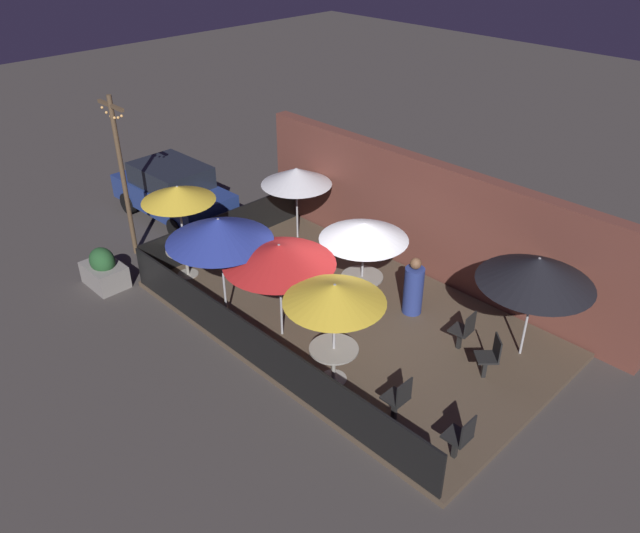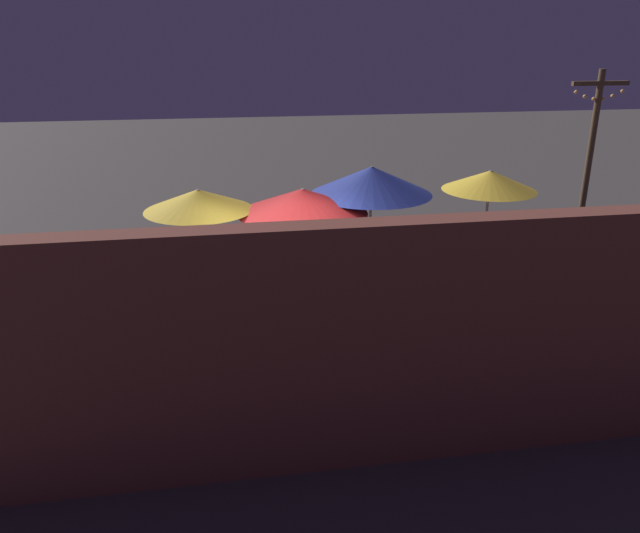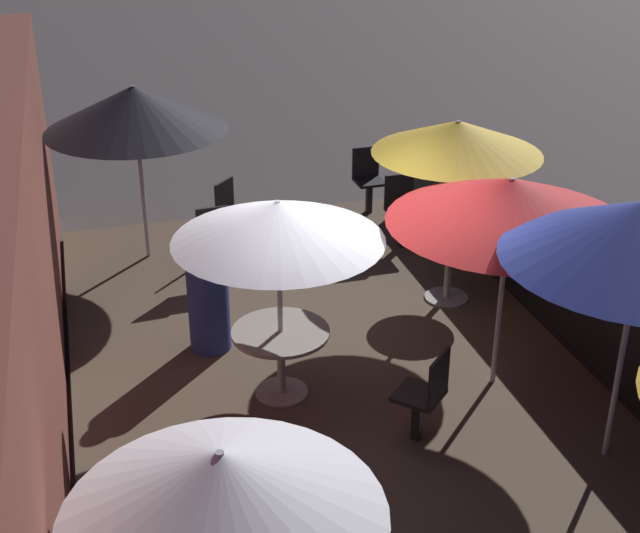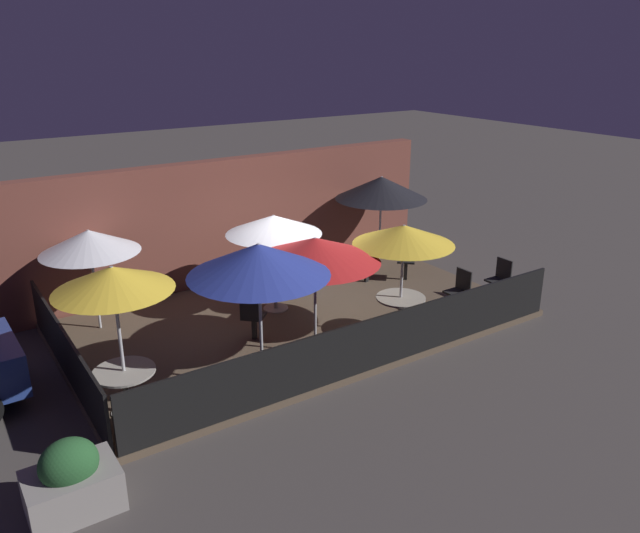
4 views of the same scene
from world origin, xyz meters
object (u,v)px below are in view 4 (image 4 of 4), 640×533
(dining_table_0, at_px, (125,379))
(patio_umbrella_4, at_px, (258,260))
(patio_umbrella_6, at_px, (315,250))
(patio_umbrella_5, at_px, (89,241))
(patio_chair_0, at_px, (500,279))
(dining_table_2, at_px, (400,304))
(patio_chair_3, at_px, (459,290))
(patio_umbrella_0, at_px, (113,279))
(planter_box, at_px, (72,481))
(patio_umbrella_3, at_px, (381,188))
(dining_table_1, at_px, (275,284))
(patron_0, at_px, (304,265))
(patio_chair_1, at_px, (406,258))
(patio_umbrella_1, at_px, (274,225))
(patio_chair_2, at_px, (369,261))
(patio_umbrella_2, at_px, (404,235))
(patio_chair_4, at_px, (253,316))

(dining_table_0, bearing_deg, patio_umbrella_4, -10.79)
(patio_umbrella_4, relative_size, patio_umbrella_6, 1.06)
(patio_umbrella_5, distance_m, patio_chair_0, 8.38)
(patio_umbrella_6, bearing_deg, patio_chair_0, -2.54)
(dining_table_2, height_order, patio_chair_3, patio_chair_3)
(patio_umbrella_0, distance_m, planter_box, 2.71)
(patio_umbrella_6, distance_m, dining_table_2, 2.24)
(patio_umbrella_3, bearing_deg, dining_table_2, -122.99)
(patio_umbrella_4, bearing_deg, dining_table_1, 56.15)
(patio_umbrella_5, relative_size, patron_0, 1.46)
(patio_chair_1, bearing_deg, patio_umbrella_1, -49.57)
(patio_umbrella_3, xyz_separation_m, planter_box, (-8.49, -4.65, -1.67))
(patio_chair_2, distance_m, planter_box, 8.52)
(dining_table_2, xyz_separation_m, patio_chair_1, (2.04, 2.16, -0.09))
(patio_umbrella_2, height_order, patio_chair_1, patio_umbrella_2)
(patio_chair_0, xyz_separation_m, planter_box, (-9.19, -1.42, -0.21))
(patio_umbrella_4, height_order, patio_chair_0, patio_umbrella_4)
(patio_umbrella_1, relative_size, patio_umbrella_3, 0.90)
(patio_umbrella_3, distance_m, patio_chair_1, 1.84)
(patron_0, bearing_deg, planter_box, -2.39)
(patio_umbrella_0, distance_m, patio_umbrella_2, 5.20)
(dining_table_2, distance_m, patio_chair_3, 1.56)
(dining_table_0, relative_size, patron_0, 0.67)
(dining_table_2, relative_size, patio_chair_1, 1.00)
(planter_box, bearing_deg, patio_umbrella_3, 28.73)
(patio_umbrella_3, height_order, patio_chair_3, patio_umbrella_3)
(dining_table_2, distance_m, patio_chair_4, 2.80)
(dining_table_2, height_order, patio_chair_1, patio_chair_1)
(patio_umbrella_6, relative_size, patron_0, 1.66)
(patio_umbrella_5, relative_size, patio_chair_1, 2.14)
(patio_umbrella_3, bearing_deg, patio_umbrella_1, -165.10)
(patio_chair_1, bearing_deg, patron_0, -63.01)
(patio_umbrella_5, bearing_deg, patio_umbrella_1, -18.27)
(patio_umbrella_1, height_order, patio_umbrella_3, patio_umbrella_3)
(patio_umbrella_1, xyz_separation_m, dining_table_1, (0.00, 0.00, -1.27))
(patio_umbrella_5, distance_m, patio_chair_1, 7.01)
(patio_umbrella_4, bearing_deg, patio_chair_0, 2.41)
(dining_table_1, distance_m, patio_chair_4, 1.51)
(patio_chair_1, bearing_deg, patio_umbrella_5, -57.32)
(patio_umbrella_6, height_order, patio_chair_4, patio_umbrella_6)
(dining_table_1, xyz_separation_m, patio_chair_1, (3.44, -0.17, -0.05))
(patio_umbrella_0, distance_m, patio_umbrella_1, 4.37)
(dining_table_0, relative_size, patio_chair_2, 1.01)
(patio_umbrella_3, distance_m, patio_chair_3, 3.61)
(patio_umbrella_1, bearing_deg, patio_chair_0, -28.46)
(patio_chair_4, xyz_separation_m, patron_0, (2.13, 1.58, 0.10))
(patio_chair_0, bearing_deg, patio_umbrella_5, -25.07)
(patio_umbrella_6, xyz_separation_m, dining_table_2, (1.77, -0.25, -1.35))
(patio_umbrella_2, bearing_deg, patio_chair_3, 0.19)
(dining_table_0, distance_m, dining_table_2, 5.20)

